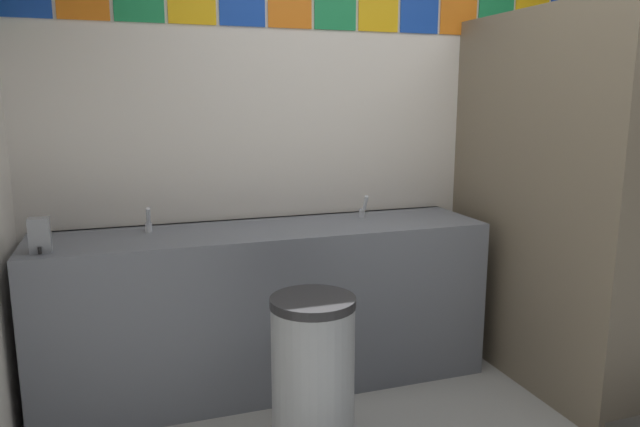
{
  "coord_description": "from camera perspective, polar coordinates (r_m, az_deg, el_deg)",
  "views": [
    {
      "loc": [
        -1.47,
        -1.77,
        1.57
      ],
      "look_at": [
        -0.56,
        0.93,
        1.02
      ],
      "focal_mm": 32.83,
      "sensor_mm": 36.0,
      "label": 1
    }
  ],
  "objects": [
    {
      "name": "toilet",
      "position": [
        4.08,
        22.94,
        -7.94
      ],
      "size": [
        0.39,
        0.49,
        0.74
      ],
      "color": "white",
      "rests_on": "ground_plane"
    },
    {
      "name": "soap_dispenser",
      "position": [
        2.92,
        -25.65,
        -1.94
      ],
      "size": [
        0.09,
        0.09,
        0.16
      ],
      "color": "gray",
      "rests_on": "vanity_counter"
    },
    {
      "name": "wall_back",
      "position": [
        3.65,
        5.19,
        6.98
      ],
      "size": [
        4.04,
        0.09,
        2.62
      ],
      "color": "silver",
      "rests_on": "ground_plane"
    },
    {
      "name": "trash_bin",
      "position": [
        2.65,
        -0.69,
        -15.83
      ],
      "size": [
        0.37,
        0.37,
        0.75
      ],
      "color": "#999EA3",
      "rests_on": "ground_plane"
    },
    {
      "name": "faucet_left",
      "position": [
        3.16,
        -16.37,
        -0.86
      ],
      "size": [
        0.04,
        0.1,
        0.14
      ],
      "color": "silver",
      "rests_on": "vanity_counter"
    },
    {
      "name": "stall_divider",
      "position": [
        3.29,
        24.14,
        0.44
      ],
      "size": [
        0.92,
        1.35,
        2.04
      ],
      "color": "#726651",
      "rests_on": "ground_plane"
    },
    {
      "name": "vanity_counter",
      "position": [
        3.28,
        -5.14,
        -8.9
      ],
      "size": [
        2.41,
        0.58,
        0.89
      ],
      "color": "slate",
      "rests_on": "ground_plane"
    },
    {
      "name": "faucet_right",
      "position": [
        3.42,
        4.24,
        0.44
      ],
      "size": [
        0.04,
        0.1,
        0.14
      ],
      "color": "silver",
      "rests_on": "vanity_counter"
    }
  ]
}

